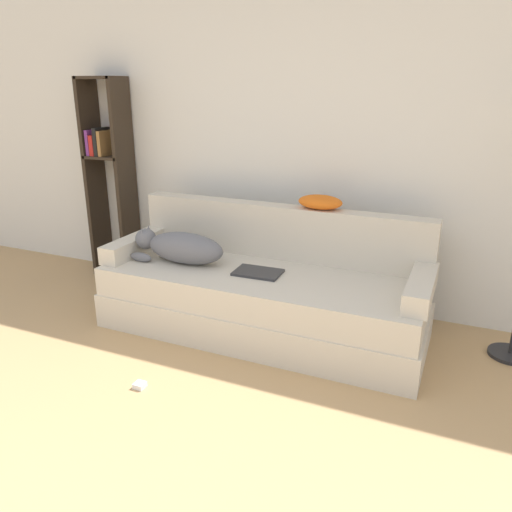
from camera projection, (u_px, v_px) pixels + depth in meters
The scene contains 10 objects.
wall_back at pixel (292, 132), 3.85m from camera, with size 8.19×0.06×2.70m.
couch at pixel (261, 302), 3.56m from camera, with size 2.29×0.86×0.46m.
couch_backrest at pixel (280, 232), 3.73m from camera, with size 2.25×0.15×0.40m.
couch_arm_left at pixel (135, 245), 3.87m from camera, with size 0.15×0.67×0.13m.
couch_arm_right at pixel (421, 287), 3.05m from camera, with size 0.15×0.67×0.13m.
dog at pixel (180, 247), 3.65m from camera, with size 0.73×0.26×0.24m.
laptop at pixel (258, 272), 3.46m from camera, with size 0.33×0.23×0.02m.
throw_pillow at pixel (320, 202), 3.55m from camera, with size 0.32×0.20×0.10m.
bookshelf at pixel (108, 169), 4.44m from camera, with size 0.38×0.26×1.77m.
power_adapter at pixel (140, 385), 2.95m from camera, with size 0.06×0.06×0.03m.
Camera 1 is at (1.33, -0.74, 1.70)m, focal length 35.00 mm.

